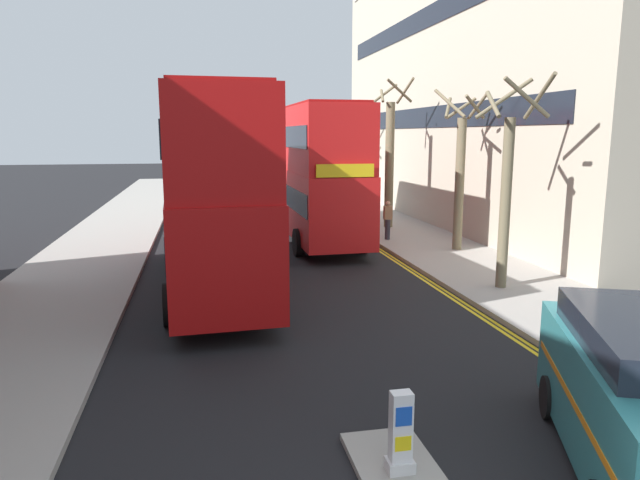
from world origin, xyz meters
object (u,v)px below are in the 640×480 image
double_decker_bus_oncoming (313,169)px  pedestrian_far (388,219)px  keep_left_bollard (401,435)px  double_decker_bus_away (211,186)px

double_decker_bus_oncoming → pedestrian_far: 3.83m
keep_left_bollard → pedestrian_far: (5.11, 16.18, 0.38)m
double_decker_bus_oncoming → keep_left_bollard: bearing=-97.1°
double_decker_bus_oncoming → pedestrian_far: size_ratio=6.69×
keep_left_bollard → pedestrian_far: 16.98m
double_decker_bus_away → pedestrian_far: 9.55m
keep_left_bollard → double_decker_bus_away: (-2.20, 10.38, 2.42)m
double_decker_bus_away → pedestrian_far: double_decker_bus_away is taller
double_decker_bus_away → pedestrian_far: (7.31, 5.80, -2.04)m
keep_left_bollard → pedestrian_far: size_ratio=0.69×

